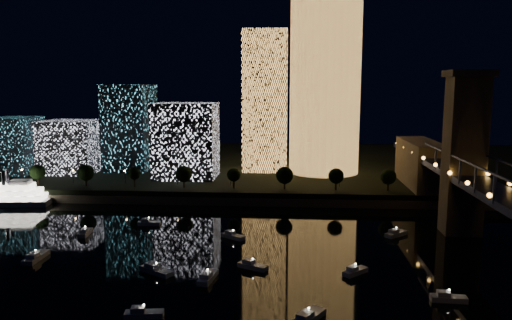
{
  "coord_description": "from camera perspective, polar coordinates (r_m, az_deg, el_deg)",
  "views": [
    {
      "loc": [
        12.37,
        -104.11,
        46.02
      ],
      "look_at": [
        1.11,
        55.0,
        21.52
      ],
      "focal_mm": 35.0,
      "sensor_mm": 36.0,
      "label": 1
    }
  ],
  "objects": [
    {
      "name": "far_bank",
      "position": [
        267.96,
        1.35,
        -0.62
      ],
      "size": [
        420.0,
        160.0,
        5.0
      ],
      "primitive_type": "cube",
      "color": "black",
      "rests_on": "ground"
    },
    {
      "name": "esplanade_trees",
      "position": [
        200.37,
        -8.86,
        -1.59
      ],
      "size": [
        166.37,
        6.84,
        8.92
      ],
      "color": "black",
      "rests_on": "far_bank"
    },
    {
      "name": "midrise_blocks",
      "position": [
        239.58,
        -15.57,
        2.5
      ],
      "size": [
        102.78,
        44.25,
        40.66
      ],
      "color": "white",
      "rests_on": "far_bank"
    },
    {
      "name": "ground",
      "position": [
        114.5,
        -2.59,
        -14.98
      ],
      "size": [
        520.0,
        520.0,
        0.0
      ],
      "primitive_type": "plane",
      "color": "black",
      "rests_on": "ground"
    },
    {
      "name": "motorboats",
      "position": [
        126.41,
        -5.04,
        -12.26
      ],
      "size": [
        106.31,
        75.87,
        2.78
      ],
      "color": "silver",
      "rests_on": "ground"
    },
    {
      "name": "tower_cylindrical",
      "position": [
        232.51,
        7.92,
        9.59
      ],
      "size": [
        34.0,
        34.0,
        89.46
      ],
      "color": "#F8AA4F",
      "rests_on": "far_bank"
    },
    {
      "name": "tower_rectangular",
      "position": [
        237.31,
        1.08,
        6.73
      ],
      "size": [
        20.58,
        20.58,
        65.48
      ],
      "primitive_type": "cube",
      "color": "#F8AA4F",
      "rests_on": "far_bank"
    },
    {
      "name": "street_lamps",
      "position": [
        206.8,
        -8.98,
        -1.68
      ],
      "size": [
        132.7,
        0.7,
        5.65
      ],
      "color": "black",
      "rests_on": "far_bank"
    },
    {
      "name": "seawall",
      "position": [
        191.76,
        0.24,
        -4.69
      ],
      "size": [
        420.0,
        6.0,
        3.0
      ],
      "primitive_type": "cube",
      "color": "#6B5E4C",
      "rests_on": "ground"
    }
  ]
}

